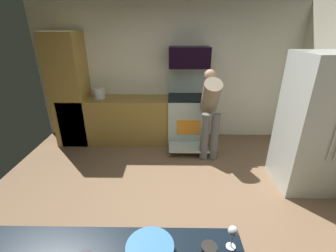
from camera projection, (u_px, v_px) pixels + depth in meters
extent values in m
cube|color=brown|center=(168.00, 211.00, 2.92)|extent=(5.20, 4.80, 0.02)
cube|color=beige|center=(170.00, 74.00, 4.55)|extent=(5.20, 0.12, 2.60)
cube|color=olive|center=(125.00, 120.00, 4.57)|extent=(2.40, 0.60, 0.90)
cube|color=olive|center=(70.00, 91.00, 4.34)|extent=(0.60, 0.60, 2.10)
cube|color=#B2C3B6|center=(187.00, 120.00, 4.53)|extent=(0.76, 0.64, 0.92)
cube|color=black|center=(188.00, 97.00, 4.34)|extent=(0.76, 0.64, 0.03)
cube|color=#B2C3B6|center=(188.00, 80.00, 4.50)|extent=(0.76, 0.06, 0.52)
cube|color=orange|center=(189.00, 127.00, 4.24)|extent=(0.44, 0.01, 0.28)
cube|color=#B2C3B6|center=(189.00, 147.00, 4.18)|extent=(0.72, 0.40, 0.03)
cube|color=black|center=(189.00, 57.00, 4.15)|extent=(0.74, 0.38, 0.37)
cube|color=beige|center=(319.00, 125.00, 3.08)|extent=(0.87, 0.73, 1.89)
cylinder|color=#5D5D5D|center=(205.00, 137.00, 3.92)|extent=(0.14, 0.14, 0.84)
cylinder|color=#5D5D5D|center=(214.00, 137.00, 3.92)|extent=(0.14, 0.14, 0.84)
cylinder|color=gray|center=(211.00, 97.00, 3.81)|extent=(0.30, 0.59, 0.67)
sphere|color=tan|center=(210.00, 75.00, 3.89)|extent=(0.20, 0.20, 0.20)
cone|color=teal|center=(150.00, 250.00, 1.35)|extent=(0.29, 0.29, 0.08)
cylinder|color=silver|center=(231.00, 247.00, 1.41)|extent=(0.06, 0.06, 0.01)
cylinder|color=silver|center=(232.00, 241.00, 1.39)|extent=(0.01, 0.01, 0.10)
ellipsoid|color=silver|center=(233.00, 231.00, 1.36)|extent=(0.06, 0.06, 0.06)
cylinder|color=black|center=(209.00, 252.00, 1.32)|extent=(0.09, 0.09, 0.10)
cylinder|color=silver|center=(99.00, 93.00, 4.36)|extent=(0.22, 0.22, 0.20)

